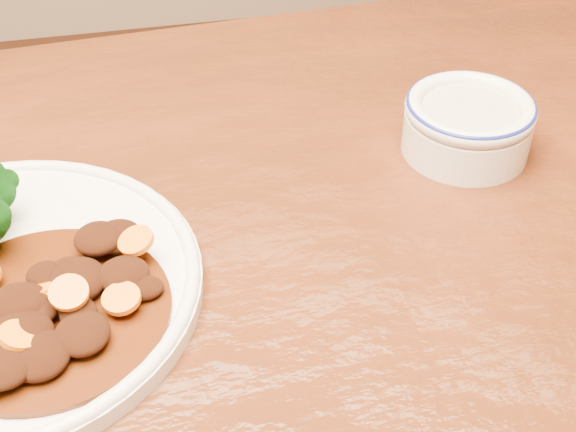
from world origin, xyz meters
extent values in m
cube|color=#54230E|center=(0.00, 0.00, 0.73)|extent=(1.56, 1.00, 0.04)
cylinder|color=#431F10|center=(0.66, 0.44, 0.35)|extent=(0.06, 0.06, 0.71)
cylinder|color=#4A1D07|center=(-0.03, 0.00, 0.77)|extent=(0.18, 0.18, 0.00)
ellipsoid|color=black|center=(-0.01, 0.04, 0.78)|extent=(0.03, 0.02, 0.01)
ellipsoid|color=black|center=(0.02, 0.02, 0.78)|extent=(0.04, 0.04, 0.02)
ellipsoid|color=black|center=(0.02, 0.06, 0.78)|extent=(0.04, 0.04, 0.02)
ellipsoid|color=black|center=(0.01, 0.06, 0.78)|extent=(0.04, 0.04, 0.02)
ellipsoid|color=black|center=(-0.03, -0.04, 0.78)|extent=(0.04, 0.04, 0.02)
ellipsoid|color=black|center=(-0.03, 0.00, 0.78)|extent=(0.02, 0.02, 0.01)
ellipsoid|color=black|center=(-0.05, 0.00, 0.78)|extent=(0.04, 0.04, 0.02)
ellipsoid|color=black|center=(-0.06, -0.05, 0.78)|extent=(0.04, 0.03, 0.02)
ellipsoid|color=black|center=(-0.04, 0.01, 0.78)|extent=(0.03, 0.02, 0.01)
ellipsoid|color=black|center=(-0.01, -0.01, 0.78)|extent=(0.03, 0.03, 0.01)
ellipsoid|color=black|center=(0.04, 0.01, 0.77)|extent=(0.03, 0.02, 0.01)
ellipsoid|color=black|center=(-0.03, 0.03, 0.78)|extent=(0.03, 0.03, 0.01)
ellipsoid|color=black|center=(-0.05, -0.02, 0.78)|extent=(0.04, 0.04, 0.02)
ellipsoid|color=black|center=(-0.06, -0.04, 0.78)|extent=(0.04, 0.04, 0.02)
ellipsoid|color=black|center=(-0.01, -0.03, 0.78)|extent=(0.04, 0.04, 0.02)
ellipsoid|color=black|center=(-0.01, 0.02, 0.78)|extent=(0.04, 0.04, 0.02)
cylinder|color=orange|center=(-0.03, -0.04, 0.78)|extent=(0.03, 0.03, 0.01)
cylinder|color=orange|center=(-0.01, 0.00, 0.79)|extent=(0.04, 0.04, 0.01)
cylinder|color=orange|center=(-0.03, 0.02, 0.78)|extent=(0.04, 0.04, 0.02)
cylinder|color=orange|center=(0.04, 0.05, 0.79)|extent=(0.04, 0.04, 0.01)
cylinder|color=orange|center=(0.02, -0.01, 0.78)|extent=(0.03, 0.03, 0.01)
cylinder|color=orange|center=(-0.04, -0.03, 0.79)|extent=(0.04, 0.04, 0.02)
cylinder|color=white|center=(0.34, 0.15, 0.77)|extent=(0.12, 0.12, 0.04)
cylinder|color=beige|center=(0.34, 0.15, 0.79)|extent=(0.09, 0.09, 0.01)
torus|color=white|center=(0.34, 0.15, 0.80)|extent=(0.12, 0.12, 0.02)
torus|color=navy|center=(0.34, 0.15, 0.80)|extent=(0.12, 0.12, 0.01)
camera|label=1|loc=(0.05, -0.41, 1.18)|focal=50.00mm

